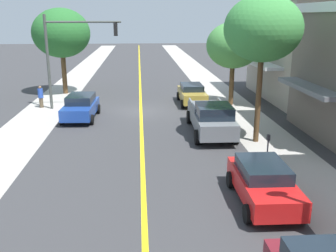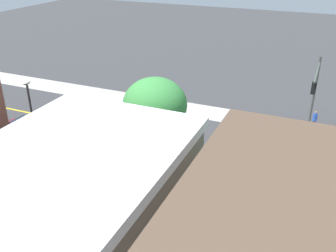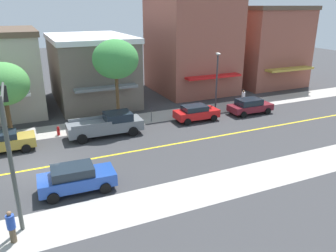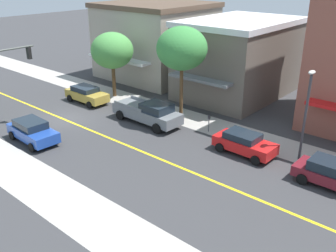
% 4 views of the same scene
% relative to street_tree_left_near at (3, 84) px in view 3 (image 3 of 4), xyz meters
% --- Properties ---
extents(ground_plane, '(140.00, 140.00, 0.00)m').
position_rel_street_tree_left_near_xyz_m(ground_plane, '(6.82, 1.54, -4.41)').
color(ground_plane, '#38383A').
extents(sidewalk_left, '(3.19, 126.00, 0.01)m').
position_rel_street_tree_left_near_xyz_m(sidewalk_left, '(-0.04, 1.54, -4.41)').
color(sidewalk_left, '#ADA8A0').
rests_on(sidewalk_left, ground).
extents(sidewalk_right, '(3.19, 126.00, 0.01)m').
position_rel_street_tree_left_near_xyz_m(sidewalk_right, '(13.68, 1.54, -4.41)').
color(sidewalk_right, '#ADA8A0').
rests_on(sidewalk_right, ground).
extents(road_centerline_stripe, '(0.20, 126.00, 0.00)m').
position_rel_street_tree_left_near_xyz_m(road_centerline_stripe, '(6.82, 1.54, -4.41)').
color(road_centerline_stripe, yellow).
rests_on(road_centerline_stripe, ground).
extents(pale_office_building, '(12.67, 8.19, 7.17)m').
position_rel_street_tree_left_near_xyz_m(pale_office_building, '(-8.27, 8.58, -0.81)').
color(pale_office_building, '#665B51').
rests_on(pale_office_building, ground).
extents(tan_rowhouse, '(11.05, 9.05, 14.71)m').
position_rel_street_tree_left_near_xyz_m(tan_rowhouse, '(-8.28, 20.90, 2.95)').
color(tan_rowhouse, '#935142').
rests_on(tan_rowhouse, ground).
extents(brick_apartment_block, '(11.57, 9.01, 10.13)m').
position_rel_street_tree_left_near_xyz_m(brick_apartment_block, '(-8.28, 31.63, 0.66)').
color(brick_apartment_block, '#935142').
rests_on(brick_apartment_block, ground).
extents(street_tree_left_near, '(3.94, 3.94, 6.10)m').
position_rel_street_tree_left_near_xyz_m(street_tree_left_near, '(0.00, 0.00, 0.00)').
color(street_tree_left_near, brown).
rests_on(street_tree_left_near, ground).
extents(street_tree_right_corner, '(3.89, 3.89, 7.53)m').
position_rel_street_tree_left_near_xyz_m(street_tree_right_corner, '(0.72, 8.85, 1.44)').
color(street_tree_right_corner, brown).
rests_on(street_tree_right_corner, ground).
extents(fire_hydrant, '(0.44, 0.24, 0.76)m').
position_rel_street_tree_left_near_xyz_m(fire_hydrant, '(1.14, 3.54, -4.03)').
color(fire_hydrant, red).
rests_on(fire_hydrant, ground).
extents(parking_meter, '(0.12, 0.18, 1.31)m').
position_rel_street_tree_left_near_xyz_m(parking_meter, '(1.10, 11.86, -3.54)').
color(parking_meter, '#4C4C51').
rests_on(parking_meter, ground).
extents(traffic_light_mast, '(5.30, 0.32, 6.60)m').
position_rel_street_tree_left_near_xyz_m(traffic_light_mast, '(11.68, 0.33, -0.01)').
color(traffic_light_mast, '#474C47').
rests_on(traffic_light_mast, ground).
extents(street_lamp, '(0.70, 0.36, 5.91)m').
position_rel_street_tree_left_near_xyz_m(street_lamp, '(0.90, 18.90, -0.71)').
color(street_lamp, '#38383D').
rests_on(street_lamp, ground).
extents(red_sedan_left_curb, '(2.06, 4.15, 1.47)m').
position_rel_street_tree_left_near_xyz_m(red_sedan_left_curb, '(2.56, 15.75, -3.63)').
color(red_sedan_left_curb, red).
rests_on(red_sedan_left_curb, ground).
extents(maroon_sedan_left_curb, '(2.10, 4.40, 1.51)m').
position_rel_street_tree_left_near_xyz_m(maroon_sedan_left_curb, '(2.86, 21.66, -3.62)').
color(maroon_sedan_left_curb, maroon).
rests_on(maroon_sedan_left_curb, ground).
extents(blue_sedan_right_curb, '(2.19, 4.39, 1.56)m').
position_rel_street_tree_left_near_xyz_m(blue_sedan_right_curb, '(10.73, 3.37, -3.59)').
color(blue_sedan_right_curb, '#1E429E').
rests_on(blue_sedan_right_curb, ground).
extents(gold_sedan_left_curb, '(2.01, 4.36, 1.48)m').
position_rel_street_tree_left_near_xyz_m(gold_sedan_left_curb, '(2.91, -0.53, -3.62)').
color(gold_sedan_left_curb, '#B29338').
rests_on(gold_sedan_left_curb, ground).
extents(grey_pickup_truck, '(2.39, 6.12, 1.88)m').
position_rel_street_tree_left_near_xyz_m(grey_pickup_truck, '(2.88, 7.28, -3.47)').
color(grey_pickup_truck, slate).
rests_on(grey_pickup_truck, ground).
extents(pedestrian_white_shirt, '(0.37, 0.37, 1.70)m').
position_rel_street_tree_left_near_xyz_m(pedestrian_white_shirt, '(0.33, 22.71, -3.51)').
color(pedestrian_white_shirt, '#33384C').
rests_on(pedestrian_white_shirt, ground).
extents(pedestrian_blue_shirt, '(0.38, 0.38, 1.61)m').
position_rel_street_tree_left_near_xyz_m(pedestrian_blue_shirt, '(14.10, -0.07, -3.57)').
color(pedestrian_blue_shirt, brown).
rests_on(pedestrian_blue_shirt, ground).
extents(small_dog, '(0.71, 0.61, 0.57)m').
position_rel_street_tree_left_near_xyz_m(small_dog, '(0.51, 23.36, -4.03)').
color(small_dog, black).
rests_on(small_dog, ground).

